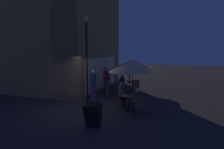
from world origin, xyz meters
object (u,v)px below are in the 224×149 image
(patron_standing_3, at_px, (106,80))
(patio_umbrella_0, at_px, (129,67))
(cafe_table_1, at_px, (132,84))
(patio_umbrella_1, at_px, (133,64))
(cafe_chair_2, at_px, (121,84))
(cafe_chair_3, at_px, (136,86))
(menu_sandwich_board, at_px, (93,115))
(patron_seated_1, at_px, (122,93))
(cafe_table_0, at_px, (129,100))
(street_lamp_near_corner, at_px, (87,49))
(cafe_chair_1, at_px, (120,95))
(patron_standing_4, at_px, (93,86))
(patron_seated_2, at_px, (123,82))
(patron_standing_5, at_px, (107,82))
(patron_seated_0, at_px, (137,100))
(cafe_chair_0, at_px, (138,104))

(patron_standing_3, bearing_deg, patio_umbrella_0, 51.80)
(cafe_table_1, bearing_deg, patio_umbrella_1, 0.00)
(cafe_chair_2, xyz_separation_m, cafe_chair_3, (-0.39, -1.09, 0.04))
(menu_sandwich_board, height_order, patron_seated_1, patron_seated_1)
(cafe_table_0, relative_size, patron_standing_3, 0.42)
(street_lamp_near_corner, height_order, patron_seated_1, street_lamp_near_corner)
(cafe_chair_1, height_order, cafe_chair_2, cafe_chair_1)
(patron_standing_4, bearing_deg, patron_seated_2, -9.93)
(patron_standing_5, bearing_deg, cafe_chair_2, -158.79)
(patron_seated_0, relative_size, patron_standing_4, 0.70)
(cafe_chair_0, bearing_deg, patron_standing_3, -2.29)
(cafe_table_0, xyz_separation_m, patio_umbrella_1, (3.99, 0.74, 1.40))
(street_lamp_near_corner, xyz_separation_m, cafe_table_1, (3.79, -1.50, -2.35))
(menu_sandwich_board, distance_m, patron_standing_4, 3.52)
(patron_standing_3, relative_size, patron_standing_4, 1.01)
(cafe_chair_3, bearing_deg, cafe_chair_2, 41.75)
(cafe_chair_0, relative_size, cafe_chair_2, 1.00)
(cafe_chair_0, height_order, patron_seated_2, patron_seated_2)
(cafe_chair_0, bearing_deg, cafe_table_0, -0.00)
(street_lamp_near_corner, distance_m, patio_umbrella_1, 4.18)
(street_lamp_near_corner, xyz_separation_m, patron_seated_1, (0.34, -1.74, -2.19))
(patio_umbrella_0, xyz_separation_m, patron_standing_3, (2.98, 2.28, -1.16))
(cafe_table_0, bearing_deg, patio_umbrella_0, 0.00)
(cafe_chair_1, relative_size, patron_standing_5, 0.54)
(cafe_chair_0, bearing_deg, patron_seated_2, -17.19)
(cafe_chair_2, xyz_separation_m, patron_seated_1, (-3.16, -0.96, 0.16))
(cafe_chair_1, bearing_deg, patron_seated_0, -1.23)
(street_lamp_near_corner, bearing_deg, patron_standing_4, 0.42)
(patio_umbrella_1, distance_m, patron_standing_4, 3.54)
(menu_sandwich_board, height_order, patio_umbrella_1, patio_umbrella_1)
(cafe_table_1, bearing_deg, patron_standing_5, 143.00)
(cafe_table_0, distance_m, patron_standing_3, 3.76)
(patron_seated_2, height_order, patron_standing_5, patron_standing_5)
(patron_seated_0, height_order, patron_standing_4, patron_standing_4)
(patron_seated_2, distance_m, patron_standing_5, 1.53)
(cafe_chair_2, xyz_separation_m, patron_standing_4, (-2.74, 0.79, 0.35))
(patio_umbrella_0, bearing_deg, menu_sandwich_board, 159.59)
(patron_seated_2, xyz_separation_m, patron_standing_5, (-1.38, 0.63, 0.23))
(patron_standing_3, bearing_deg, patron_standing_5, 42.30)
(cafe_table_0, height_order, cafe_chair_0, cafe_chair_0)
(cafe_chair_0, bearing_deg, cafe_table_1, -24.70)
(cafe_table_0, distance_m, patron_seated_1, 0.76)
(cafe_chair_3, height_order, patron_seated_2, patron_seated_2)
(cafe_chair_2, bearing_deg, patio_umbrella_0, -90.50)
(cafe_chair_0, distance_m, cafe_chair_2, 4.78)
(menu_sandwich_board, xyz_separation_m, patron_seated_2, (5.98, 0.50, 0.23))
(patron_standing_3, bearing_deg, cafe_chair_2, 145.94)
(cafe_table_1, xyz_separation_m, patron_seated_0, (-4.53, -1.20, 0.16))
(patio_umbrella_0, bearing_deg, patron_seated_1, 43.01)
(cafe_chair_1, bearing_deg, menu_sandwich_board, -47.40)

